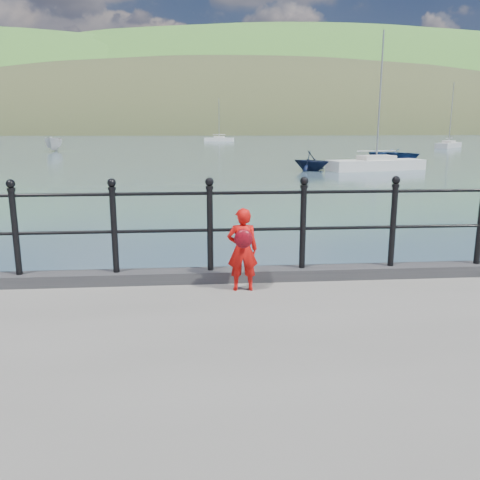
{
  "coord_description": "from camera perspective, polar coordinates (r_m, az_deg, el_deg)",
  "views": [
    {
      "loc": [
        -0.76,
        -6.49,
        2.98
      ],
      "look_at": [
        -0.22,
        -0.2,
        1.55
      ],
      "focal_mm": 38.0,
      "sensor_mm": 36.0,
      "label": 1
    }
  ],
  "objects": [
    {
      "name": "sailboat_near",
      "position": [
        36.17,
        15.02,
        8.12
      ],
      "size": [
        7.0,
        3.45,
        9.2
      ],
      "rotation": [
        0.0,
        0.0,
        0.24
      ],
      "color": "silver",
      "rests_on": "ground"
    },
    {
      "name": "launch_blue",
      "position": [
        48.12,
        17.02,
        9.21
      ],
      "size": [
        5.51,
        5.64,
        0.95
      ],
      "primitive_type": "imported",
      "rotation": [
        0.0,
        0.0,
        0.72
      ],
      "color": "navy",
      "rests_on": "ground"
    },
    {
      "name": "sailboat_far",
      "position": [
        75.8,
        22.36,
        9.8
      ],
      "size": [
        5.49,
        5.58,
        8.82
      ],
      "rotation": [
        0.0,
        0.0,
        0.8
      ],
      "color": "beige",
      "rests_on": "ground"
    },
    {
      "name": "launch_white",
      "position": [
        64.37,
        -20.16,
        10.09
      ],
      "size": [
        2.06,
        4.6,
        1.73
      ],
      "primitive_type": "imported",
      "rotation": [
        0.0,
        0.0,
        0.08
      ],
      "color": "silver",
      "rests_on": "ground"
    },
    {
      "name": "child",
      "position": [
        6.13,
        0.29,
        -1.01
      ],
      "size": [
        0.37,
        0.31,
        1.02
      ],
      "rotation": [
        0.0,
        0.0,
        3.13
      ],
      "color": "red",
      "rests_on": "quay"
    },
    {
      "name": "kerb",
      "position": [
        6.66,
        1.86,
        -3.86
      ],
      "size": [
        60.0,
        0.3,
        0.15
      ],
      "primitive_type": "cube",
      "color": "#28282B",
      "rests_on": "quay"
    },
    {
      "name": "launch_navy",
      "position": [
        34.63,
        8.0,
        8.8
      ],
      "size": [
        3.4,
        3.38,
        1.36
      ],
      "primitive_type": "imported",
      "rotation": [
        0.0,
        0.0,
        0.82
      ],
      "color": "black",
      "rests_on": "ground"
    },
    {
      "name": "railing",
      "position": [
        6.49,
        1.91,
        2.49
      ],
      "size": [
        18.11,
        0.11,
        1.2
      ],
      "color": "black",
      "rests_on": "kerb"
    },
    {
      "name": "ground",
      "position": [
        7.18,
        1.66,
        -11.77
      ],
      "size": [
        600.0,
        600.0,
        0.0
      ],
      "primitive_type": "plane",
      "color": "#2D4251",
      "rests_on": "ground"
    },
    {
      "name": "sailboat_deep",
      "position": [
        98.58,
        -2.36,
        11.19
      ],
      "size": [
        5.74,
        3.02,
        8.23
      ],
      "rotation": [
        0.0,
        0.0,
        -0.26
      ],
      "color": "white",
      "rests_on": "ground"
    },
    {
      "name": "far_shore",
      "position": [
        250.3,
        4.11,
        6.84
      ],
      "size": [
        830.0,
        200.0,
        156.0
      ],
      "color": "#333A21",
      "rests_on": "ground"
    }
  ]
}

